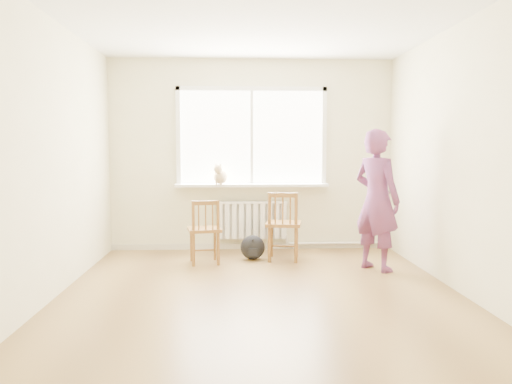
{
  "coord_description": "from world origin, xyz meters",
  "views": [
    {
      "loc": [
        -0.27,
        -4.86,
        1.45
      ],
      "look_at": [
        0.01,
        1.2,
        0.91
      ],
      "focal_mm": 35.0,
      "sensor_mm": 36.0,
      "label": 1
    }
  ],
  "objects": [
    {
      "name": "floor",
      "position": [
        0.0,
        0.0,
        0.0
      ],
      "size": [
        4.5,
        4.5,
        0.0
      ],
      "primitive_type": "plane",
      "color": "olive",
      "rests_on": "ground"
    },
    {
      "name": "back_wall",
      "position": [
        0.0,
        2.25,
        1.35
      ],
      "size": [
        4.0,
        0.01,
        2.7
      ],
      "primitive_type": "cube",
      "color": "beige",
      "rests_on": "ground"
    },
    {
      "name": "chair_left",
      "position": [
        -0.62,
        1.33,
        0.41
      ],
      "size": [
        0.46,
        0.44,
        0.81
      ],
      "rotation": [
        0.0,
        0.0,
        3.31
      ],
      "color": "brown",
      "rests_on": "floor"
    },
    {
      "name": "ceiling",
      "position": [
        0.0,
        0.0,
        2.7
      ],
      "size": [
        4.5,
        4.5,
        0.0
      ],
      "primitive_type": "plane",
      "rotation": [
        3.14,
        0.0,
        0.0
      ],
      "color": "white",
      "rests_on": "back_wall"
    },
    {
      "name": "windowsill",
      "position": [
        0.0,
        2.14,
        0.93
      ],
      "size": [
        2.15,
        0.22,
        0.04
      ],
      "primitive_type": "cube",
      "color": "white",
      "rests_on": "back_wall"
    },
    {
      "name": "person",
      "position": [
        1.43,
        0.93,
        0.84
      ],
      "size": [
        0.68,
        0.73,
        1.67
      ],
      "primitive_type": "imported",
      "rotation": [
        0.0,
        0.0,
        2.2
      ],
      "color": "#AD3966",
      "rests_on": "floor"
    },
    {
      "name": "window",
      "position": [
        0.0,
        2.22,
        1.66
      ],
      "size": [
        2.12,
        0.05,
        1.42
      ],
      "color": "white",
      "rests_on": "back_wall"
    },
    {
      "name": "backpack",
      "position": [
        -0.01,
        1.55,
        0.16
      ],
      "size": [
        0.35,
        0.29,
        0.32
      ],
      "primitive_type": "ellipsoid",
      "rotation": [
        0.0,
        0.0,
        -0.16
      ],
      "color": "black",
      "rests_on": "floor"
    },
    {
      "name": "chair_right",
      "position": [
        0.38,
        1.47,
        0.45
      ],
      "size": [
        0.5,
        0.48,
        0.89
      ],
      "rotation": [
        0.0,
        0.0,
        2.98
      ],
      "color": "brown",
      "rests_on": "floor"
    },
    {
      "name": "baseboard",
      "position": [
        0.0,
        2.23,
        0.04
      ],
      "size": [
        4.0,
        0.03,
        0.08
      ],
      "primitive_type": "cube",
      "color": "beige",
      "rests_on": "ground"
    },
    {
      "name": "radiator",
      "position": [
        0.0,
        2.16,
        0.44
      ],
      "size": [
        1.0,
        0.12,
        0.55
      ],
      "color": "white",
      "rests_on": "back_wall"
    },
    {
      "name": "heating_pipe",
      "position": [
        1.25,
        2.19,
        0.08
      ],
      "size": [
        1.4,
        0.04,
        0.04
      ],
      "primitive_type": "cylinder",
      "rotation": [
        0.0,
        1.57,
        0.0
      ],
      "color": "silver",
      "rests_on": "back_wall"
    },
    {
      "name": "cat",
      "position": [
        -0.44,
        2.05,
        1.07
      ],
      "size": [
        0.25,
        0.44,
        0.3
      ],
      "rotation": [
        0.0,
        0.0,
        -0.21
      ],
      "color": "#D1B98E",
      "rests_on": "windowsill"
    }
  ]
}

